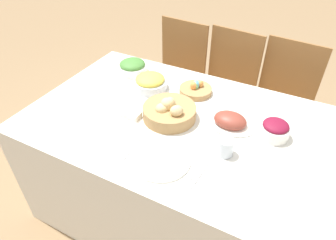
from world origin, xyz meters
name	(u,v)px	position (x,y,z in m)	size (l,w,h in m)	color
ground_plane	(175,205)	(0.00, 0.00, 0.00)	(12.00, 12.00, 0.00)	#937551
dining_table	(176,168)	(0.00, 0.00, 0.39)	(1.63, 1.05, 0.77)	silver
chair_far_left	(176,76)	(-0.42, 0.85, 0.50)	(0.45, 0.45, 0.94)	olive
chair_far_center	(225,88)	(0.01, 0.85, 0.50)	(0.47, 0.47, 0.94)	olive
chair_far_right	(280,102)	(0.44, 0.85, 0.50)	(0.46, 0.46, 0.94)	olive
bread_basket	(169,111)	(-0.04, -0.01, 0.82)	(0.29, 0.29, 0.13)	#AD8451
egg_basket	(196,89)	(-0.02, 0.29, 0.80)	(0.20, 0.20, 0.08)	#AD8451
ham_platter	(230,121)	(0.27, 0.08, 0.80)	(0.27, 0.19, 0.08)	white
pineapple_bowl	(150,82)	(-0.29, 0.20, 0.82)	(0.21, 0.21, 0.10)	silver
green_salad_bowl	(132,67)	(-0.50, 0.33, 0.81)	(0.20, 0.20, 0.09)	white
beet_salad_bowl	(275,129)	(0.49, 0.09, 0.82)	(0.15, 0.15, 0.09)	white
dinner_plate	(161,160)	(0.07, -0.32, 0.78)	(0.27, 0.27, 0.01)	white
fork	(132,149)	(-0.09, -0.32, 0.78)	(0.02, 0.17, 0.00)	#B7B7BC
knife	(193,173)	(0.23, -0.32, 0.78)	(0.02, 0.17, 0.00)	#B7B7BC
spoon	(200,175)	(0.26, -0.32, 0.78)	(0.02, 0.17, 0.00)	#B7B7BC
drinking_cup	(225,147)	(0.31, -0.14, 0.82)	(0.08, 0.08, 0.09)	silver
butter_dish	(131,115)	(-0.23, -0.10, 0.79)	(0.10, 0.06, 0.03)	white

